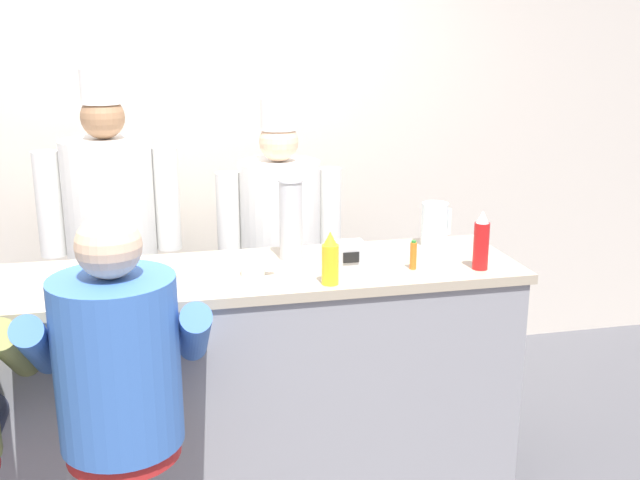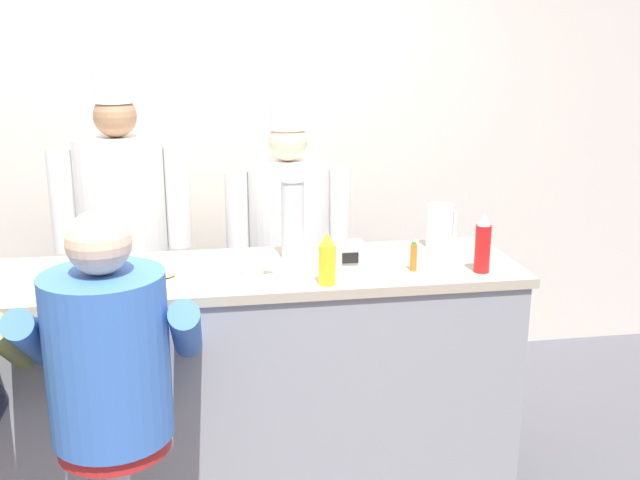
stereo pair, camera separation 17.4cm
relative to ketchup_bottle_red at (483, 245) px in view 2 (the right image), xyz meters
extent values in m
cube|color=beige|center=(-1.08, 1.53, 0.22)|extent=(10.00, 0.06, 2.70)
cube|color=gray|center=(-1.08, 0.19, -0.64)|extent=(2.50, 0.61, 0.97)
cube|color=tan|center=(-1.08, 0.19, -0.14)|extent=(2.55, 0.63, 0.04)
cylinder|color=red|center=(0.00, 0.00, -0.02)|extent=(0.06, 0.06, 0.20)
cone|color=white|center=(0.00, 0.00, 0.11)|extent=(0.05, 0.05, 0.05)
cylinder|color=yellow|center=(-0.65, -0.05, -0.04)|extent=(0.07, 0.07, 0.16)
cone|color=yellow|center=(-0.65, -0.05, 0.07)|extent=(0.05, 0.05, 0.05)
cylinder|color=orange|center=(-0.27, 0.06, -0.06)|extent=(0.03, 0.03, 0.11)
cylinder|color=#287F2D|center=(-0.27, 0.06, 0.00)|extent=(0.02, 0.02, 0.01)
cylinder|color=silver|center=(-0.06, 0.38, -0.02)|extent=(0.12, 0.12, 0.20)
cube|color=silver|center=(0.01, 0.38, -0.01)|extent=(0.01, 0.01, 0.12)
cylinder|color=white|center=(-1.28, 0.09, -0.11)|extent=(0.25, 0.25, 0.02)
ellipsoid|color=#E0BC60|center=(-1.28, 0.09, -0.08)|extent=(0.11, 0.09, 0.03)
cylinder|color=beige|center=(-1.58, 0.05, -0.08)|extent=(0.08, 0.08, 0.08)
torus|color=beige|center=(-1.52, 0.05, -0.07)|extent=(0.06, 0.01, 0.06)
cylinder|color=white|center=(-0.93, 0.11, -0.07)|extent=(0.09, 0.09, 0.09)
torus|color=white|center=(-0.87, 0.11, -0.07)|extent=(0.07, 0.02, 0.07)
cylinder|color=#B7BABF|center=(-0.73, 0.31, 0.05)|extent=(0.10, 0.10, 0.34)
cylinder|color=silver|center=(-0.73, 0.31, 0.23)|extent=(0.11, 0.11, 0.01)
cube|color=silver|center=(-0.53, 0.11, -0.05)|extent=(0.11, 0.06, 0.12)
cube|color=black|center=(-0.53, 0.08, -0.05)|extent=(0.07, 0.01, 0.04)
cylinder|color=olive|center=(-1.77, -0.30, -0.17)|extent=(0.10, 0.43, 0.35)
cylinder|color=red|center=(-1.44, -0.41, -0.51)|extent=(0.38, 0.38, 0.05)
cylinder|color=#33384C|center=(-1.54, -0.21, -0.47)|extent=(0.15, 0.40, 0.15)
cylinder|color=#33384C|center=(-1.34, -0.21, -0.47)|extent=(0.15, 0.40, 0.15)
cylinder|color=#3866B7|center=(-1.44, -0.41, -0.20)|extent=(0.40, 0.40, 0.57)
cylinder|color=#3866B7|center=(-1.70, -0.30, -0.17)|extent=(0.10, 0.43, 0.35)
cylinder|color=#3866B7|center=(-1.19, -0.30, -0.17)|extent=(0.10, 0.43, 0.35)
sphere|color=#DBB28E|center=(-1.44, -0.41, 0.19)|extent=(0.21, 0.21, 0.21)
cube|color=#232328|center=(-1.52, 1.09, -0.72)|extent=(0.35, 0.19, 0.83)
cube|color=white|center=(-1.52, 1.04, -0.55)|extent=(0.31, 0.02, 0.50)
cylinder|color=white|center=(-1.52, 1.09, 0.01)|extent=(0.45, 0.45, 0.62)
sphere|color=#8C6647|center=(-1.52, 1.09, 0.43)|extent=(0.21, 0.21, 0.21)
cylinder|color=white|center=(-1.52, 1.09, 0.58)|extent=(0.19, 0.19, 0.17)
cylinder|color=white|center=(-1.81, 1.09, 0.01)|extent=(0.13, 0.13, 0.53)
cylinder|color=white|center=(-1.23, 1.09, 0.01)|extent=(0.13, 0.13, 0.53)
cube|color=#232328|center=(-0.68, 0.94, -0.75)|extent=(0.32, 0.17, 0.76)
cube|color=white|center=(-0.68, 0.89, -0.60)|extent=(0.29, 0.02, 0.46)
cylinder|color=white|center=(-0.68, 0.94, -0.08)|extent=(0.41, 0.41, 0.57)
sphere|color=#DBB28E|center=(-0.68, 0.94, 0.30)|extent=(0.20, 0.20, 0.20)
cylinder|color=white|center=(-0.68, 0.94, 0.44)|extent=(0.18, 0.18, 0.16)
cylinder|color=white|center=(-0.94, 0.94, -0.09)|extent=(0.12, 0.12, 0.49)
cylinder|color=white|center=(-0.41, 0.94, -0.09)|extent=(0.12, 0.12, 0.49)
camera|label=1|loc=(-1.29, -2.73, 0.83)|focal=42.00mm
camera|label=2|loc=(-1.12, -2.76, 0.83)|focal=42.00mm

